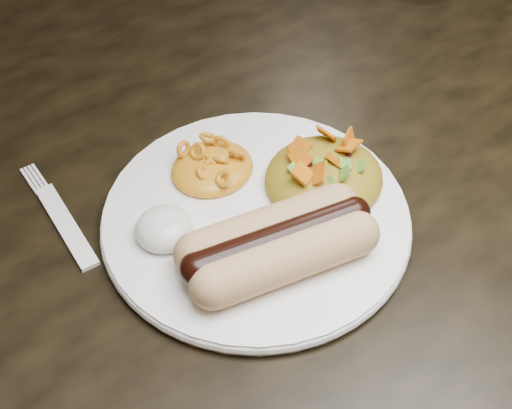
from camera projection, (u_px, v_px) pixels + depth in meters
table at (246, 140)px, 0.79m from camera, size 1.60×0.90×0.75m
plate at (256, 218)px, 0.58m from camera, size 0.33×0.33×0.01m
hotdog at (278, 243)px, 0.53m from camera, size 0.13×0.09×0.04m
mac_and_cheese at (212, 160)px, 0.60m from camera, size 0.08×0.08×0.03m
sour_cream at (163, 224)px, 0.55m from camera, size 0.05×0.05×0.03m
taco_salad at (325, 169)px, 0.58m from camera, size 0.10×0.10×0.04m
fork at (66, 226)px, 0.58m from camera, size 0.03×0.16×0.00m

